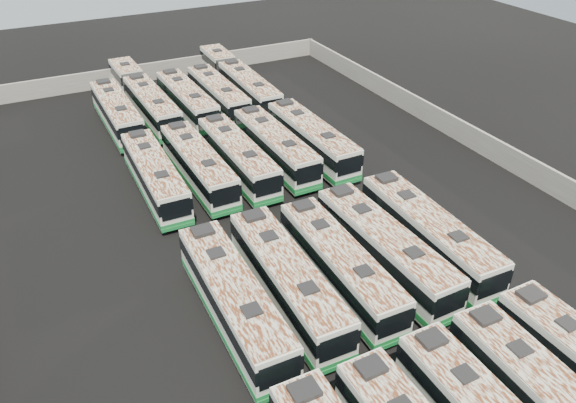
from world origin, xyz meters
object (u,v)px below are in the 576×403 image
at_px(bus_midback_far_left, 155,176).
at_px(bus_midback_left, 198,165).
at_px(bus_back_far_left, 117,113).
at_px(bus_midback_far_right, 312,139).
at_px(bus_midfront_center, 340,265).
at_px(bus_midfront_far_left, 234,300).
at_px(bus_midfront_left, 287,280).
at_px(bus_back_right, 218,95).
at_px(bus_midfront_right, 384,249).
at_px(bus_back_left, 143,96).
at_px(bus_midback_right, 275,147).
at_px(bus_midback_center, 238,157).
at_px(bus_back_center, 187,101).
at_px(bus_midfront_far_right, 428,233).
at_px(bus_back_far_right, 238,80).

bearing_deg(bus_midback_far_left, bus_midback_left, 2.62).
distance_m(bus_midback_far_left, bus_back_far_left, 14.52).
bearing_deg(bus_midback_far_right, bus_midfront_center, -114.00).
relative_size(bus_midfront_far_left, bus_midback_far_left, 1.04).
bearing_deg(bus_midfront_left, bus_back_right, 78.33).
distance_m(bus_midfront_far_left, bus_midfront_right, 11.01).
relative_size(bus_back_far_left, bus_back_left, 0.65).
bearing_deg(bus_midback_right, bus_midback_far_right, -3.72).
height_order(bus_midback_center, bus_back_center, bus_back_center).
relative_size(bus_midfront_far_right, bus_midback_left, 1.04).
xyz_separation_m(bus_midback_center, bus_back_center, (0.11, 14.39, 0.01)).
height_order(bus_midfront_left, bus_back_far_right, bus_midfront_left).
bearing_deg(bus_back_right, bus_back_left, 154.55).
bearing_deg(bus_midback_far_right, bus_midback_far_left, 179.54).
distance_m(bus_midfront_center, bus_back_center, 31.39).
bearing_deg(bus_midfront_far_right, bus_back_center, 104.72).
xyz_separation_m(bus_midback_far_right, bus_back_far_left, (-14.83, 14.45, -0.04)).
xyz_separation_m(bus_back_far_left, bus_back_right, (11.05, 0.04, -0.02)).
height_order(bus_midfront_right, bus_back_far_left, bus_midfront_right).
height_order(bus_midback_far_left, bus_midback_center, bus_midback_center).
distance_m(bus_midback_left, bus_back_right, 16.16).
bearing_deg(bus_back_far_right, bus_back_left, -179.77).
height_order(bus_midback_center, bus_midback_right, bus_midback_right).
xyz_separation_m(bus_midback_center, bus_back_far_right, (7.44, 17.84, 0.00)).
height_order(bus_midfront_left, bus_back_right, bus_midfront_left).
height_order(bus_midfront_left, bus_midback_center, bus_midfront_left).
bearing_deg(bus_midback_center, bus_back_left, 101.19).
height_order(bus_back_center, bus_back_right, bus_back_center).
bearing_deg(bus_midback_left, bus_midfront_far_left, -103.07).
height_order(bus_midback_left, bus_back_left, bus_back_left).
xyz_separation_m(bus_midback_right, bus_back_far_right, (3.65, 17.57, -0.01)).
distance_m(bus_midfront_center, bus_back_far_left, 32.40).
bearing_deg(bus_back_left, bus_midback_far_right, -59.54).
xyz_separation_m(bus_midback_right, bus_back_far_left, (-11.15, 14.24, -0.00)).
bearing_deg(bus_midback_center, bus_back_far_right, 66.86).
distance_m(bus_back_left, bus_back_far_right, 11.17).
xyz_separation_m(bus_midback_left, bus_midback_far_right, (11.05, -0.05, 0.07)).
bearing_deg(bus_midback_far_right, bus_midback_right, 176.04).
height_order(bus_back_left, bus_back_far_right, bus_back_far_right).
relative_size(bus_midfront_center, bus_midback_right, 0.99).
relative_size(bus_midfront_far_left, bus_back_far_right, 0.66).
bearing_deg(bus_back_center, bus_back_far_right, 23.81).
distance_m(bus_back_center, bus_back_far_right, 8.10).
distance_m(bus_midfront_right, bus_back_far_left, 33.32).
height_order(bus_midfront_center, bus_back_far_right, bus_back_far_right).
relative_size(bus_midfront_far_left, bus_midback_center, 1.03).
bearing_deg(bus_midfront_far_left, bus_midback_far_right, 50.01).
xyz_separation_m(bus_midfront_center, bus_back_far_left, (-7.49, 31.52, 0.02)).
bearing_deg(bus_midfront_left, bus_back_center, 84.64).
bearing_deg(bus_back_center, bus_midback_left, -105.95).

